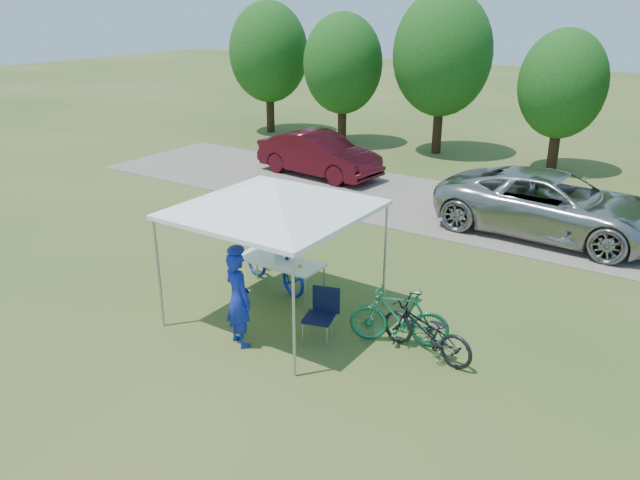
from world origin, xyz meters
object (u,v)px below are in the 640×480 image
(folding_chair, at_px, (322,310))
(sedan, at_px, (319,154))
(cyclist, at_px, (238,299))
(bike_dark, at_px, (426,330))
(bike_blue, at_px, (274,263))
(cooler, at_px, (270,251))
(minivan, at_px, (552,205))
(folding_table, at_px, (279,262))
(bike_green, at_px, (399,317))

(folding_chair, distance_m, sedan, 11.04)
(cyclist, distance_m, bike_dark, 3.24)
(bike_blue, height_order, bike_dark, bike_blue)
(folding_chair, bearing_deg, sedan, 107.92)
(cooler, distance_m, minivan, 7.66)
(folding_table, xyz_separation_m, cyclist, (0.60, -1.96, 0.16))
(bike_dark, bearing_deg, folding_chair, -63.74)
(folding_table, xyz_separation_m, sedan, (-4.45, 8.13, 0.04))
(bike_blue, distance_m, bike_green, 3.33)
(cyclist, height_order, minivan, cyclist)
(bike_green, bearing_deg, bike_dark, 59.78)
(folding_table, bearing_deg, minivan, 60.84)
(cyclist, relative_size, minivan, 0.30)
(cooler, height_order, bike_blue, cooler)
(folding_chair, height_order, sedan, sedan)
(cooler, bearing_deg, bike_green, -7.61)
(bike_green, relative_size, bike_dark, 0.98)
(cyclist, bearing_deg, cooler, -47.79)
(folding_chair, bearing_deg, cyclist, -156.03)
(bike_green, relative_size, minivan, 0.30)
(folding_chair, height_order, cooler, cooler)
(cooler, height_order, minivan, minivan)
(folding_chair, distance_m, bike_blue, 2.42)
(cyclist, xyz_separation_m, bike_blue, (-0.94, 2.23, -0.34))
(bike_green, xyz_separation_m, sedan, (-7.37, 8.55, 0.23))
(folding_chair, distance_m, cooler, 2.22)
(folding_table, height_order, cyclist, cyclist)
(cooler, distance_m, bike_dark, 3.76)
(folding_chair, relative_size, bike_green, 0.56)
(folding_chair, xyz_separation_m, bike_blue, (-2.05, 1.29, -0.04))
(cyclist, height_order, sedan, cyclist)
(folding_table, height_order, bike_dark, bike_dark)
(bike_dark, xyz_separation_m, minivan, (0.20, 7.11, 0.35))
(cooler, bearing_deg, folding_table, 0.00)
(bike_green, distance_m, minivan, 7.06)
(folding_table, bearing_deg, folding_chair, -30.86)
(folding_chair, xyz_separation_m, minivan, (1.96, 7.62, 0.24))
(bike_blue, bearing_deg, bike_dark, -84.81)
(bike_blue, bearing_deg, minivan, -15.58)
(bike_dark, distance_m, sedan, 11.73)
(cyclist, xyz_separation_m, bike_dark, (2.87, 1.44, -0.40))
(bike_blue, bearing_deg, bike_green, -85.10)
(bike_blue, height_order, bike_green, bike_blue)
(cooler, relative_size, cyclist, 0.26)
(folding_chair, relative_size, cooler, 2.17)
(cyclist, relative_size, bike_dark, 0.97)
(bike_blue, distance_m, minivan, 7.50)
(cooler, relative_size, minivan, 0.08)
(bike_blue, bearing_deg, folding_table, -111.76)
(minivan, bearing_deg, bike_dark, -179.60)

